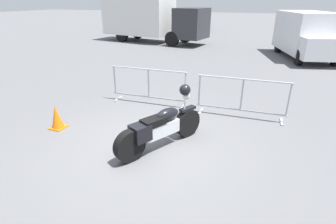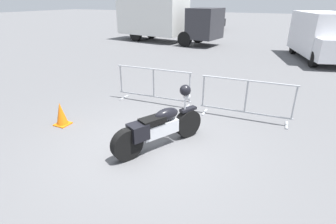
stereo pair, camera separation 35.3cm
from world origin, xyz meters
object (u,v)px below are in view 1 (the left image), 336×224
Objects in this scene: parked_car_black at (193,22)px; pedestrian at (296,28)px; motorcycle at (161,127)px; delivery_van at (306,34)px; box_truck at (149,18)px; parked_car_tan at (169,22)px; parked_car_white at (144,21)px; crowd_barrier_far at (242,97)px; crowd_barrier_near at (149,86)px; traffic_cone at (57,117)px.

parked_car_black is 2.77× the size of pedestrian.
motorcycle is 11.91m from delivery_van.
box_truck is at bearing -118.16° from delivery_van.
parked_car_tan is (-8.74, 22.53, 0.21)m from motorcycle.
crowd_barrier_far is at bearing -140.84° from parked_car_white.
box_truck is at bearing 115.62° from crowd_barrier_near.
crowd_barrier_far is 13.86m from box_truck.
parked_car_white is 2.63× the size of pedestrian.
box_truck is 14.20m from traffic_cone.
box_truck is (-6.73, 13.42, 1.16)m from motorcycle.
delivery_van is at bearing 10.38° from motorcycle.
pedestrian reaches higher than crowd_barrier_far.
box_truck is 8.89m from parked_car_black.
motorcycle is 0.38× the size of delivery_van.
pedestrian is at bearing -99.25° from parked_car_white.
delivery_van is (2.02, 9.20, 0.69)m from crowd_barrier_far.
parked_car_black reaches higher than motorcycle.
motorcycle is 0.50× the size of parked_car_tan.
delivery_van is at bearing -119.33° from parked_car_white.
box_truck is (-5.38, 11.22, 1.08)m from crowd_barrier_near.
motorcycle is at bearing -55.06° from box_truck.
parked_car_black is at bearing 101.42° from pedestrian.
crowd_barrier_far is (2.69, 0.00, 0.00)m from crowd_barrier_near.
parked_car_white is 15.26m from pedestrian.
crowd_barrier_far is 23.60m from parked_car_white.
crowd_barrier_far is at bearing -147.35° from parked_car_tan.
motorcycle reaches higher than crowd_barrier_near.
parked_car_tan is 23.45m from traffic_cone.
motorcycle is 24.83m from parked_car_white.
crowd_barrier_far is 15.85m from pedestrian.
motorcycle is 1.22× the size of pedestrian.
pedestrian reaches higher than motorcycle.
parked_car_black is 10.20m from pedestrian.
parked_car_black is at bearing 103.09° from crowd_barrier_near.
parked_car_tan is at bearing 48.03° from motorcycle.
delivery_van reaches higher than crowd_barrier_near.
delivery_van is at bearing -2.99° from box_truck.
parked_car_tan reaches higher than motorcycle.
motorcycle reaches higher than crowd_barrier_far.
crowd_barrier_far is at bearing -153.59° from parked_car_black.
parked_car_black is at bearing -81.36° from parked_car_white.
delivery_van is 18.25m from parked_car_white.
motorcycle is 0.46× the size of parked_car_white.
traffic_cone is (-5.94, -18.06, -0.63)m from pedestrian.
delivery_van is at bearing 62.25° from traffic_cone.
box_truck is at bearing -144.85° from parked_car_white.
delivery_van reaches higher than pedestrian.
parked_car_tan is at bearing 104.93° from traffic_cone.
crowd_barrier_near is 0.30× the size of box_truck.
parked_car_black is at bearing 93.67° from box_truck.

